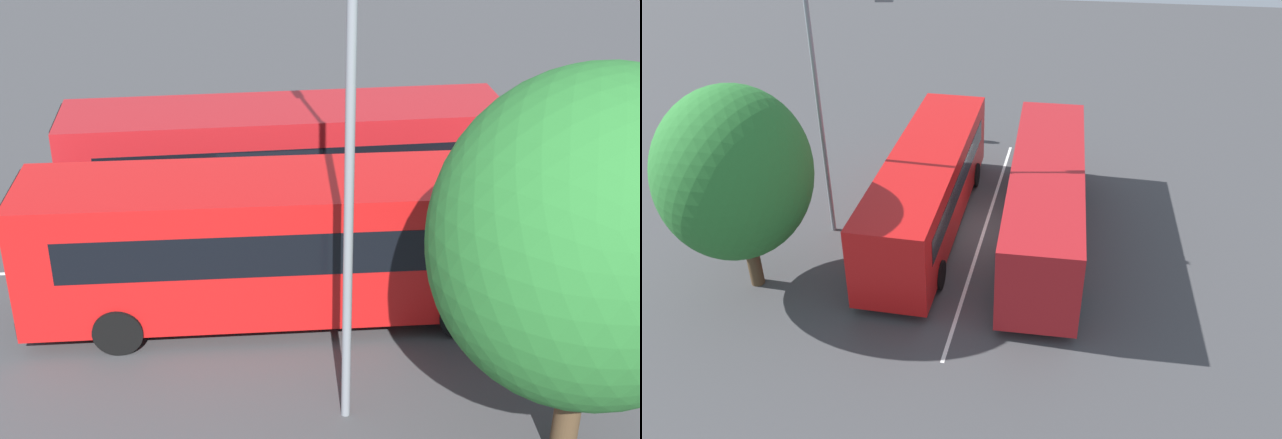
{
  "view_description": "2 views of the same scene",
  "coord_description": "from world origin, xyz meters",
  "views": [
    {
      "loc": [
        1.3,
        17.93,
        10.25
      ],
      "look_at": [
        -0.99,
        0.49,
        1.38
      ],
      "focal_mm": 49.02,
      "sensor_mm": 36.0,
      "label": 1
    },
    {
      "loc": [
        -20.35,
        -1.98,
        13.46
      ],
      "look_at": [
        -1.39,
        0.66,
        1.26
      ],
      "focal_mm": 36.65,
      "sensor_mm": 36.0,
      "label": 2
    }
  ],
  "objects": [
    {
      "name": "depot_tree",
      "position": [
        -4.25,
        7.12,
        4.13
      ],
      "size": [
        5.09,
        4.58,
        6.81
      ],
      "color": "#4C3823",
      "rests_on": "ground"
    },
    {
      "name": "lane_stripe_outer_left",
      "position": [
        0.0,
        0.0,
        0.0
      ],
      "size": [
        14.14,
        1.01,
        0.01
      ],
      "primitive_type": "cube",
      "rotation": [
        0.0,
        0.0,
        -0.06
      ],
      "color": "silver",
      "rests_on": "ground"
    },
    {
      "name": "bus_center_left",
      "position": [
        -0.11,
        2.1,
        1.74
      ],
      "size": [
        10.98,
        3.0,
        3.15
      ],
      "rotation": [
        0.0,
        0.0,
        -0.05
      ],
      "color": "red",
      "rests_on": "ground"
    },
    {
      "name": "street_lamp",
      "position": [
        -0.75,
        5.33,
        4.94
      ],
      "size": [
        0.56,
        2.76,
        8.61
      ],
      "rotation": [
        0.0,
        0.0,
        -1.43
      ],
      "color": "gray",
      "rests_on": "ground"
    },
    {
      "name": "bus_far_left",
      "position": [
        -0.45,
        -2.17,
        1.74
      ],
      "size": [
        10.9,
        2.7,
        3.15
      ],
      "rotation": [
        0.0,
        0.0,
        -0.01
      ],
      "color": "#AD191E",
      "rests_on": "ground"
    },
    {
      "name": "ground_plane",
      "position": [
        0.0,
        0.0,
        0.0
      ],
      "size": [
        69.31,
        69.31,
        0.0
      ],
      "primitive_type": "plane",
      "color": "#424244"
    },
    {
      "name": "pedestrian",
      "position": [
        7.59,
        2.26,
        1.05
      ],
      "size": [
        0.43,
        0.43,
        1.77
      ],
      "rotation": [
        0.0,
        0.0,
        3.62
      ],
      "color": "#232833",
      "rests_on": "ground"
    }
  ]
}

